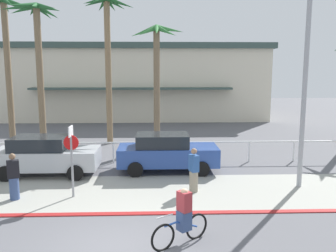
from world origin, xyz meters
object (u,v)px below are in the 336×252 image
palm_tree_4 (157,55)px  pedestrian_0 (14,179)px  palm_tree_1 (6,39)px  streetlight_curb (308,76)px  car_blue_2 (167,152)px  palm_tree_3 (108,34)px  car_silver_1 (45,155)px  pedestrian_1 (194,172)px  cyclist_blue_0 (183,218)px  palm_tree_2 (37,38)px  stop_sign_bike_lane (72,151)px

palm_tree_4 → pedestrian_0: size_ratio=4.24×
palm_tree_1 → streetlight_curb: bearing=-30.8°
palm_tree_4 → car_blue_2: 6.71m
streetlight_curb → palm_tree_4: size_ratio=1.07×
pedestrian_0 → palm_tree_4: bearing=59.2°
streetlight_curb → palm_tree_3: 12.41m
car_silver_1 → pedestrian_1: 6.60m
palm_tree_4 → cyclist_blue_0: 12.60m
car_silver_1 → car_blue_2: size_ratio=1.00×
pedestrian_0 → palm_tree_2: bearing=100.7°
palm_tree_4 → stop_sign_bike_lane: bearing=-110.3°
streetlight_curb → cyclist_blue_0: (-4.87, -4.14, -3.58)m
palm_tree_3 → stop_sign_bike_lane: bearing=-90.7°
palm_tree_3 → cyclist_blue_0: size_ratio=5.71×
streetlight_curb → palm_tree_2: (-11.93, 6.91, 1.92)m
cyclist_blue_0 → pedestrian_0: 6.51m
palm_tree_2 → palm_tree_3: palm_tree_3 is taller
streetlight_curb → palm_tree_2: bearing=149.9°
stop_sign_bike_lane → pedestrian_0: (-1.98, -0.19, -0.91)m
streetlight_curb → palm_tree_3: size_ratio=0.85×
streetlight_curb → pedestrian_0: streetlight_curb is taller
palm_tree_1 → palm_tree_2: size_ratio=1.07×
stop_sign_bike_lane → palm_tree_4: 9.47m
palm_tree_3 → pedestrian_0: (-2.10, -9.68, -5.86)m
palm_tree_1 → palm_tree_3: palm_tree_3 is taller
palm_tree_1 → palm_tree_2: bearing=-34.1°
palm_tree_2 → pedestrian_1: size_ratio=4.85×
stop_sign_bike_lane → palm_tree_2: (-3.43, 7.54, 4.52)m
palm_tree_4 → cyclist_blue_0: bearing=-87.1°
stop_sign_bike_lane → palm_tree_2: size_ratio=0.32×
car_blue_2 → pedestrian_0: 6.37m
streetlight_curb → palm_tree_1: bearing=149.2°
palm_tree_2 → cyclist_blue_0: palm_tree_2 is taller
stop_sign_bike_lane → palm_tree_3: (0.12, 9.49, 4.94)m
stop_sign_bike_lane → palm_tree_3: bearing=89.3°
stop_sign_bike_lane → palm_tree_1: 11.65m
streetlight_curb → palm_tree_2: 13.91m
palm_tree_1 → pedestrian_1: palm_tree_1 is taller
palm_tree_4 → car_silver_1: (-4.84, -5.41, -4.45)m
stop_sign_bike_lane → streetlight_curb: bearing=4.3°
palm_tree_4 → pedestrian_0: 10.78m
palm_tree_3 → palm_tree_4: size_ratio=1.26×
stop_sign_bike_lane → pedestrian_0: 2.19m
pedestrian_1 → pedestrian_0: bearing=-174.9°
streetlight_curb → palm_tree_4: (-5.46, 7.56, 1.05)m
stop_sign_bike_lane → car_silver_1: size_ratio=0.58×
cyclist_blue_0 → pedestrian_1: (0.71, 3.89, 0.07)m
palm_tree_2 → cyclist_blue_0: (7.06, -11.05, -5.50)m
palm_tree_3 → pedestrian_1: bearing=-65.2°
palm_tree_1 → pedestrian_0: bearing=-68.2°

